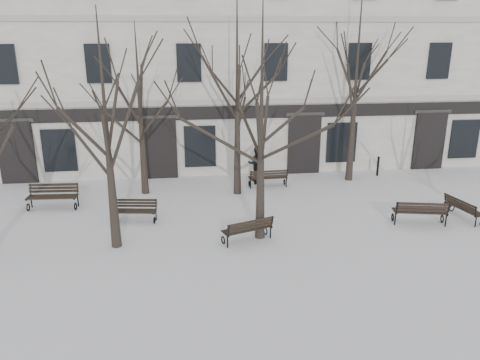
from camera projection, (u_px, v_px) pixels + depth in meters
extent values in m
plane|color=silver|center=(259.00, 245.00, 15.51)|extent=(100.00, 100.00, 0.00)
cube|color=silver|center=(223.00, 55.00, 26.12)|extent=(40.00, 10.00, 11.00)
cube|color=#A8A39A|center=(233.00, 102.00, 21.94)|extent=(40.00, 0.12, 0.25)
cube|color=#A8A39A|center=(233.00, 19.00, 20.81)|extent=(40.00, 0.12, 0.25)
cube|color=black|center=(233.00, 112.00, 22.09)|extent=(40.00, 0.10, 0.60)
cube|color=black|center=(17.00, 153.00, 21.44)|extent=(1.60, 0.22, 2.90)
cube|color=#2D2B28|center=(12.00, 120.00, 20.94)|extent=(1.90, 0.08, 0.18)
cube|color=black|center=(60.00, 150.00, 21.65)|extent=(1.50, 0.14, 2.00)
cube|color=black|center=(160.00, 149.00, 22.17)|extent=(1.60, 0.22, 2.90)
cube|color=#2D2B28|center=(158.00, 117.00, 21.68)|extent=(1.90, 0.08, 0.18)
cube|color=black|center=(200.00, 146.00, 22.38)|extent=(1.50, 0.14, 2.00)
cube|color=black|center=(304.00, 144.00, 22.97)|extent=(1.60, 0.22, 2.90)
cube|color=#2D2B28|center=(305.00, 114.00, 22.47)|extent=(1.90, 0.08, 0.18)
cube|color=black|center=(341.00, 142.00, 23.18)|extent=(1.50, 0.14, 2.00)
cube|color=black|center=(429.00, 141.00, 23.71)|extent=(1.60, 0.22, 2.90)
cube|color=#2D2B28|center=(433.00, 112.00, 23.21)|extent=(1.90, 0.08, 0.18)
cube|color=black|center=(464.00, 139.00, 23.92)|extent=(1.50, 0.14, 2.00)
cube|color=black|center=(3.00, 64.00, 20.24)|extent=(1.10, 0.14, 1.70)
cube|color=black|center=(98.00, 64.00, 20.69)|extent=(1.10, 0.14, 1.70)
cube|color=black|center=(189.00, 63.00, 21.15)|extent=(1.10, 0.14, 1.70)
cube|color=black|center=(276.00, 62.00, 21.60)|extent=(1.10, 0.14, 1.70)
cube|color=black|center=(359.00, 61.00, 22.05)|extent=(1.10, 0.14, 1.70)
cube|color=black|center=(439.00, 61.00, 22.51)|extent=(1.10, 0.14, 1.70)
cone|color=black|center=(113.00, 201.00, 14.98)|extent=(0.34, 0.34, 3.15)
cone|color=black|center=(260.00, 193.00, 15.64)|extent=(0.34, 0.34, 3.25)
cone|color=black|center=(143.00, 160.00, 20.04)|extent=(0.34, 0.34, 3.01)
cone|color=black|center=(237.00, 154.00, 19.91)|extent=(0.34, 0.34, 3.59)
cone|color=black|center=(351.00, 141.00, 21.75)|extent=(0.34, 0.34, 3.77)
torus|color=black|center=(113.00, 220.00, 17.26)|extent=(0.08, 0.27, 0.26)
cylinder|color=black|center=(115.00, 215.00, 17.55)|extent=(0.05, 0.05, 0.41)
cube|color=black|center=(113.00, 211.00, 17.33)|extent=(0.12, 0.50, 0.05)
torus|color=black|center=(154.00, 220.00, 17.22)|extent=(0.08, 0.27, 0.26)
cylinder|color=black|center=(156.00, 215.00, 17.51)|extent=(0.05, 0.05, 0.41)
cube|color=black|center=(155.00, 212.00, 17.29)|extent=(0.12, 0.50, 0.05)
cube|color=black|center=(133.00, 213.00, 17.12)|extent=(1.63, 0.32, 0.03)
cube|color=black|center=(134.00, 212.00, 17.24)|extent=(1.63, 0.32, 0.03)
cube|color=black|center=(134.00, 210.00, 17.36)|extent=(1.63, 0.32, 0.03)
cube|color=black|center=(135.00, 209.00, 17.48)|extent=(1.63, 0.32, 0.03)
cube|color=black|center=(135.00, 206.00, 17.48)|extent=(1.62, 0.27, 0.08)
cube|color=black|center=(135.00, 203.00, 17.46)|extent=(1.62, 0.27, 0.08)
cube|color=black|center=(135.00, 200.00, 17.45)|extent=(1.62, 0.27, 0.08)
cylinder|color=black|center=(115.00, 204.00, 17.50)|extent=(0.05, 0.13, 0.45)
cylinder|color=black|center=(156.00, 205.00, 17.46)|extent=(0.05, 0.13, 0.45)
torus|color=black|center=(265.00, 231.00, 16.30)|extent=(0.14, 0.28, 0.28)
cylinder|color=black|center=(270.00, 232.00, 15.98)|extent=(0.05, 0.05, 0.43)
cube|color=black|center=(268.00, 225.00, 16.06)|extent=(0.23, 0.51, 0.05)
torus|color=black|center=(223.00, 240.00, 15.59)|extent=(0.14, 0.28, 0.28)
cylinder|color=black|center=(228.00, 242.00, 15.27)|extent=(0.05, 0.05, 0.43)
cube|color=black|center=(225.00, 234.00, 15.35)|extent=(0.23, 0.51, 0.05)
cube|color=black|center=(244.00, 226.00, 15.88)|extent=(1.65, 0.68, 0.03)
cube|color=black|center=(246.00, 228.00, 15.77)|extent=(1.65, 0.68, 0.03)
cube|color=black|center=(248.00, 229.00, 15.65)|extent=(1.65, 0.68, 0.03)
cube|color=black|center=(250.00, 231.00, 15.54)|extent=(1.65, 0.68, 0.03)
cube|color=black|center=(250.00, 228.00, 15.47)|extent=(1.63, 0.63, 0.09)
cube|color=black|center=(251.00, 225.00, 15.42)|extent=(1.63, 0.63, 0.09)
cube|color=black|center=(251.00, 222.00, 15.36)|extent=(1.63, 0.63, 0.09)
cylinder|color=black|center=(272.00, 222.00, 15.79)|extent=(0.08, 0.14, 0.48)
cylinder|color=black|center=(228.00, 231.00, 15.08)|extent=(0.08, 0.14, 0.48)
torus|color=black|center=(442.00, 219.00, 17.31)|extent=(0.11, 0.31, 0.31)
cylinder|color=black|center=(446.00, 221.00, 16.92)|extent=(0.05, 0.05, 0.47)
cube|color=black|center=(445.00, 212.00, 17.03)|extent=(0.17, 0.58, 0.05)
torus|color=black|center=(393.00, 217.00, 17.46)|extent=(0.11, 0.31, 0.31)
cylinder|color=black|center=(395.00, 219.00, 17.07)|extent=(0.05, 0.05, 0.47)
cube|color=black|center=(395.00, 211.00, 17.18)|extent=(0.17, 0.58, 0.05)
cube|color=black|center=(418.00, 209.00, 17.32)|extent=(1.88, 0.48, 0.04)
cube|color=black|center=(419.00, 210.00, 17.18)|extent=(1.88, 0.48, 0.04)
cube|color=black|center=(420.00, 212.00, 17.04)|extent=(1.88, 0.48, 0.04)
cube|color=black|center=(421.00, 213.00, 16.90)|extent=(1.88, 0.48, 0.04)
cube|color=black|center=(422.00, 210.00, 16.81)|extent=(1.87, 0.42, 0.09)
cube|color=black|center=(423.00, 207.00, 16.75)|extent=(1.87, 0.42, 0.09)
cube|color=black|center=(423.00, 204.00, 16.69)|extent=(1.87, 0.42, 0.09)
cylinder|color=black|center=(448.00, 210.00, 16.71)|extent=(0.07, 0.16, 0.52)
cylinder|color=black|center=(397.00, 208.00, 16.85)|extent=(0.07, 0.16, 0.52)
torus|color=black|center=(28.00, 207.00, 18.42)|extent=(0.07, 0.32, 0.31)
cylinder|color=black|center=(31.00, 202.00, 18.76)|extent=(0.05, 0.05, 0.49)
cube|color=black|center=(29.00, 198.00, 18.50)|extent=(0.09, 0.60, 0.05)
torus|color=black|center=(76.00, 206.00, 18.53)|extent=(0.07, 0.32, 0.31)
cylinder|color=black|center=(78.00, 201.00, 18.87)|extent=(0.05, 0.05, 0.49)
cube|color=black|center=(76.00, 197.00, 18.62)|extent=(0.09, 0.60, 0.05)
cube|color=black|center=(50.00, 199.00, 18.33)|extent=(1.95, 0.20, 0.04)
cube|color=black|center=(52.00, 197.00, 18.47)|extent=(1.95, 0.20, 0.04)
cube|color=black|center=(53.00, 196.00, 18.61)|extent=(1.95, 0.20, 0.04)
cube|color=black|center=(54.00, 195.00, 18.76)|extent=(1.95, 0.20, 0.04)
cube|color=black|center=(54.00, 191.00, 18.76)|extent=(1.94, 0.14, 0.10)
cube|color=black|center=(54.00, 188.00, 18.74)|extent=(1.94, 0.14, 0.10)
cube|color=black|center=(54.00, 185.00, 18.72)|extent=(1.94, 0.14, 0.10)
cylinder|color=black|center=(31.00, 190.00, 18.70)|extent=(0.05, 0.16, 0.54)
cylinder|color=black|center=(77.00, 189.00, 18.82)|extent=(0.05, 0.16, 0.54)
torus|color=black|center=(284.00, 182.00, 21.55)|extent=(0.06, 0.28, 0.28)
cylinder|color=black|center=(286.00, 183.00, 21.20)|extent=(0.05, 0.05, 0.44)
cube|color=black|center=(286.00, 177.00, 21.30)|extent=(0.06, 0.53, 0.05)
torus|color=black|center=(249.00, 184.00, 21.32)|extent=(0.06, 0.28, 0.28)
cylinder|color=black|center=(251.00, 184.00, 20.97)|extent=(0.05, 0.05, 0.44)
cube|color=black|center=(250.00, 178.00, 21.06)|extent=(0.06, 0.53, 0.05)
cube|color=black|center=(267.00, 176.00, 21.37)|extent=(1.75, 0.14, 0.03)
cube|color=black|center=(268.00, 177.00, 21.25)|extent=(1.75, 0.14, 0.03)
cube|color=black|center=(268.00, 178.00, 21.12)|extent=(1.75, 0.14, 0.03)
cube|color=black|center=(269.00, 179.00, 20.99)|extent=(1.75, 0.14, 0.03)
cube|color=black|center=(269.00, 176.00, 20.92)|extent=(1.74, 0.08, 0.09)
cube|color=black|center=(269.00, 174.00, 20.86)|extent=(1.74, 0.08, 0.09)
cube|color=black|center=(269.00, 171.00, 20.81)|extent=(1.74, 0.08, 0.09)
cylinder|color=black|center=(287.00, 174.00, 21.00)|extent=(0.04, 0.14, 0.48)
cylinder|color=black|center=(251.00, 176.00, 20.77)|extent=(0.04, 0.14, 0.48)
cylinder|color=black|center=(476.00, 222.00, 16.89)|extent=(0.05, 0.05, 0.41)
cube|color=black|center=(480.00, 216.00, 16.88)|extent=(0.50, 0.14, 0.05)
torus|color=black|center=(452.00, 208.00, 18.40)|extent=(0.27, 0.10, 0.26)
cylinder|color=black|center=(445.00, 207.00, 18.28)|extent=(0.05, 0.05, 0.41)
cube|color=black|center=(449.00, 202.00, 18.27)|extent=(0.50, 0.14, 0.05)
cube|color=black|center=(469.00, 208.00, 17.63)|extent=(0.40, 1.61, 0.03)
cube|color=black|center=(466.00, 208.00, 17.59)|extent=(0.40, 1.61, 0.03)
cube|color=black|center=(463.00, 208.00, 17.55)|extent=(0.40, 1.61, 0.03)
cube|color=black|center=(460.00, 209.00, 17.51)|extent=(0.40, 1.61, 0.03)
cube|color=black|center=(460.00, 206.00, 17.47)|extent=(0.36, 1.60, 0.08)
cube|color=black|center=(460.00, 203.00, 17.43)|extent=(0.36, 1.60, 0.08)
cube|color=black|center=(460.00, 201.00, 17.39)|extent=(0.36, 1.60, 0.08)
cylinder|color=black|center=(476.00, 212.00, 16.75)|extent=(0.13, 0.06, 0.45)
cylinder|color=black|center=(445.00, 198.00, 18.14)|extent=(0.13, 0.06, 0.45)
cylinder|color=black|center=(255.00, 174.00, 21.51)|extent=(0.12, 0.12, 1.03)
sphere|color=black|center=(256.00, 162.00, 21.34)|extent=(0.14, 0.14, 0.14)
cylinder|color=black|center=(378.00, 167.00, 22.81)|extent=(0.11, 0.11, 0.90)
sphere|color=black|center=(379.00, 158.00, 22.67)|extent=(0.13, 0.13, 0.13)
imported|color=black|center=(256.00, 180.00, 22.22)|extent=(0.86, 0.69, 1.66)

